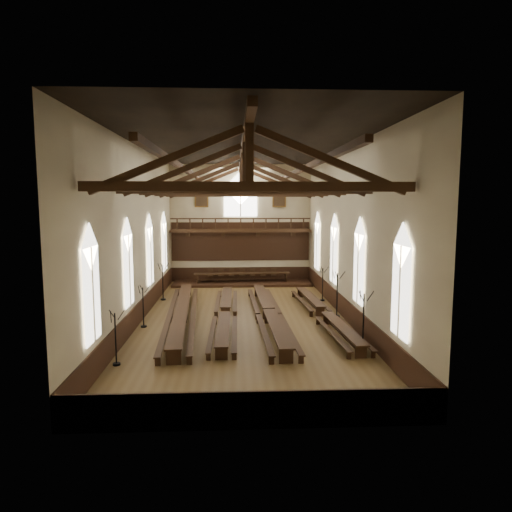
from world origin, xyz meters
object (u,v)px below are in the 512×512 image
(refectory_row_a, at_px, (181,312))
(refectory_row_c, at_px, (269,312))
(dais, at_px, (242,283))
(candelabrum_left_near, at_px, (116,349))
(refectory_row_b, at_px, (225,312))
(high_table, at_px, (242,274))
(candelabrum_right_mid, at_px, (337,303))
(candelabrum_left_mid, at_px, (143,314))
(candelabrum_right_near, at_px, (363,330))
(refectory_row_d, at_px, (324,312))
(candelabrum_left_far, at_px, (163,289))
(candelabrum_right_far, at_px, (322,290))

(refectory_row_a, distance_m, refectory_row_c, 5.04)
(dais, distance_m, candelabrum_left_near, 19.50)
(dais, bearing_deg, candelabrum_left_near, -106.84)
(refectory_row_b, relative_size, candelabrum_left_near, 5.79)
(high_table, relative_size, candelabrum_right_mid, 2.86)
(dais, height_order, candelabrum_left_mid, candelabrum_left_mid)
(high_table, xyz_separation_m, candelabrum_right_near, (5.46, -16.71, -0.01))
(high_table, xyz_separation_m, candelabrum_left_near, (-5.64, -18.65, -0.12))
(refectory_row_d, bearing_deg, dais, 110.96)
(candelabrum_left_far, xyz_separation_m, candelabrum_right_mid, (11.10, -5.26, 0.05))
(candelabrum_right_mid, height_order, candelabrum_right_far, candelabrum_right_mid)
(candelabrum_left_near, relative_size, candelabrum_right_far, 0.98)
(refectory_row_d, bearing_deg, candelabrum_right_near, -79.27)
(candelabrum_right_far, bearing_deg, refectory_row_a, -151.22)
(candelabrum_left_far, bearing_deg, refectory_row_a, -71.58)
(refectory_row_c, height_order, candelabrum_right_near, candelabrum_right_near)
(refectory_row_c, distance_m, candelabrum_right_far, 6.66)
(refectory_row_c, relative_size, candelabrum_left_near, 6.13)
(refectory_row_d, distance_m, candelabrum_right_mid, 1.20)
(candelabrum_left_mid, relative_size, candelabrum_right_near, 0.86)
(refectory_row_d, bearing_deg, refectory_row_a, 179.19)
(candelabrum_left_near, distance_m, candelabrum_right_far, 16.34)
(candelabrum_right_near, bearing_deg, refectory_row_c, 130.58)
(candelabrum_left_near, height_order, candelabrum_left_mid, candelabrum_left_near)
(dais, bearing_deg, candelabrum_left_mid, -113.78)
(refectory_row_b, height_order, candelabrum_left_mid, candelabrum_left_mid)
(refectory_row_d, height_order, candelabrum_right_far, candelabrum_right_far)
(refectory_row_a, xyz_separation_m, candelabrum_left_near, (-1.94, -6.96, 0.14))
(refectory_row_c, bearing_deg, dais, 96.37)
(refectory_row_d, xyz_separation_m, candelabrum_left_mid, (-10.17, -0.99, 0.23))
(refectory_row_c, distance_m, candelabrum_right_near, 6.35)
(refectory_row_c, relative_size, dais, 1.28)
(refectory_row_b, relative_size, candelabrum_right_mid, 4.91)
(refectory_row_d, relative_size, candelabrum_left_near, 5.75)
(refectory_row_a, relative_size, candelabrum_left_near, 6.28)
(candelabrum_left_mid, distance_m, candelabrum_left_far, 6.93)
(refectory_row_d, bearing_deg, candelabrum_left_near, -146.08)
(candelabrum_left_mid, bearing_deg, candelabrum_left_near, -90.00)
(refectory_row_a, bearing_deg, refectory_row_d, -0.81)
(candelabrum_left_mid, height_order, candelabrum_right_mid, candelabrum_right_mid)
(refectory_row_b, bearing_deg, candelabrum_right_near, -37.29)
(refectory_row_c, distance_m, candelabrum_right_mid, 4.21)
(high_table, bearing_deg, refectory_row_a, -107.59)
(candelabrum_left_mid, bearing_deg, refectory_row_b, 14.51)
(candelabrum_right_near, bearing_deg, candelabrum_left_near, -170.07)
(high_table, bearing_deg, refectory_row_c, -83.63)
(candelabrum_left_far, bearing_deg, high_table, 46.18)
(refectory_row_c, relative_size, candelabrum_right_near, 5.36)
(dais, distance_m, candelabrum_left_mid, 14.01)
(refectory_row_d, distance_m, candelabrum_left_mid, 10.22)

